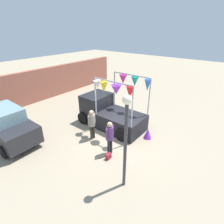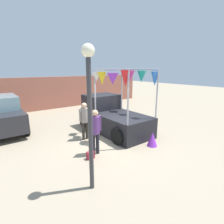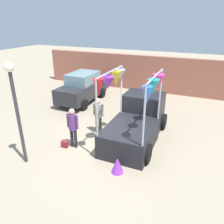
# 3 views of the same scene
# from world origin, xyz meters

# --- Properties ---
(ground_plane) EXTENTS (60.00, 60.00, 0.00)m
(ground_plane) POSITION_xyz_m (0.00, 0.00, 0.00)
(ground_plane) COLOR gray
(vendor_truck) EXTENTS (2.41, 4.06, 3.22)m
(vendor_truck) POSITION_xyz_m (0.88, 1.09, 0.89)
(vendor_truck) COLOR black
(vendor_truck) RESTS_ON ground
(parked_car) EXTENTS (1.88, 4.00, 1.88)m
(parked_car) POSITION_xyz_m (-3.82, 4.23, 0.94)
(parked_car) COLOR #26262B
(parked_car) RESTS_ON ground
(person_customer) EXTENTS (0.53, 0.34, 1.76)m
(person_customer) POSITION_xyz_m (-1.30, -0.80, 1.07)
(person_customer) COLOR black
(person_customer) RESTS_ON ground
(person_vendor) EXTENTS (0.53, 0.34, 1.74)m
(person_vendor) POSITION_xyz_m (-0.91, 0.75, 1.06)
(person_vendor) COLOR #2D2823
(person_vendor) RESTS_ON ground
(handbag) EXTENTS (0.28, 0.16, 0.28)m
(handbag) POSITION_xyz_m (-1.65, -1.00, 0.14)
(handbag) COLOR maroon
(handbag) RESTS_ON ground
(street_lamp) EXTENTS (0.32, 0.32, 3.78)m
(street_lamp) POSITION_xyz_m (-2.43, -2.43, 2.48)
(street_lamp) COLOR #333338
(street_lamp) RESTS_ON ground
(brick_boundary_wall) EXTENTS (18.00, 0.36, 2.60)m
(brick_boundary_wall) POSITION_xyz_m (0.00, 8.21, 1.30)
(brick_boundary_wall) COLOR #9E5947
(brick_boundary_wall) RESTS_ON ground
(folded_kite_bundle_violet) EXTENTS (0.49, 0.49, 0.60)m
(folded_kite_bundle_violet) POSITION_xyz_m (1.02, -1.63, 0.30)
(folded_kite_bundle_violet) COLOR purple
(folded_kite_bundle_violet) RESTS_ON ground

